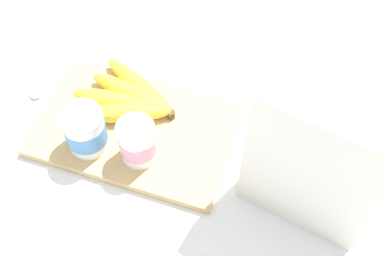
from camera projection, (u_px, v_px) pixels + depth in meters
The scene contains 7 objects.
ground_plane at pixel (136, 132), 0.92m from camera, with size 2.40×2.40×0.00m, color white.
cutting_board at pixel (135, 130), 0.91m from camera, with size 0.36×0.23×0.02m, color tan.
cereal_box at pixel (314, 169), 0.72m from camera, with size 0.20×0.06×0.28m, color white.
yogurt_cup_front at pixel (137, 142), 0.83m from camera, with size 0.06×0.06×0.09m.
yogurt_cup_back at pixel (85, 130), 0.85m from camera, with size 0.07×0.07×0.09m.
banana_bunch at pixel (127, 99), 0.91m from camera, with size 0.20×0.17×0.04m.
spoon at pixel (35, 81), 0.98m from camera, with size 0.08×0.13×0.01m.
Camera 1 is at (-0.25, 0.43, 0.78)m, focal length 46.58 mm.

